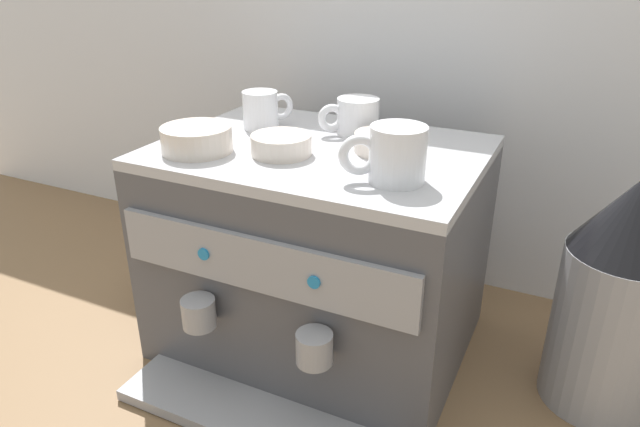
{
  "coord_description": "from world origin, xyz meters",
  "views": [
    {
      "loc": [
        0.41,
        -0.86,
        0.71
      ],
      "look_at": [
        0.0,
        0.0,
        0.27
      ],
      "focal_mm": 32.42,
      "sensor_mm": 36.0,
      "label": 1
    }
  ],
  "objects_px": {
    "ceramic_cup_0": "(394,154)",
    "ceramic_cup_1": "(262,110)",
    "coffee_grinder": "(618,296)",
    "milk_pitcher": "(163,262)",
    "ceramic_bowl_1": "(387,143)",
    "espresso_machine": "(319,251)",
    "ceramic_bowl_0": "(281,145)",
    "ceramic_bowl_2": "(197,140)",
    "ceramic_cup_2": "(356,116)"
  },
  "relations": [
    {
      "from": "ceramic_bowl_0",
      "to": "ceramic_bowl_2",
      "type": "xyz_separation_m",
      "value": [
        -0.14,
        -0.05,
        0.0
      ]
    },
    {
      "from": "ceramic_bowl_0",
      "to": "ceramic_bowl_1",
      "type": "xyz_separation_m",
      "value": [
        0.15,
        0.09,
        -0.0
      ]
    },
    {
      "from": "ceramic_cup_2",
      "to": "ceramic_bowl_1",
      "type": "bearing_deg",
      "value": -38.95
    },
    {
      "from": "milk_pitcher",
      "to": "espresso_machine",
      "type": "bearing_deg",
      "value": -2.96
    },
    {
      "from": "ceramic_bowl_2",
      "to": "ceramic_cup_1",
      "type": "bearing_deg",
      "value": 81.3
    },
    {
      "from": "espresso_machine",
      "to": "milk_pitcher",
      "type": "distance_m",
      "value": 0.42
    },
    {
      "from": "espresso_machine",
      "to": "ceramic_cup_2",
      "type": "distance_m",
      "value": 0.26
    },
    {
      "from": "espresso_machine",
      "to": "ceramic_bowl_2",
      "type": "bearing_deg",
      "value": -149.04
    },
    {
      "from": "ceramic_cup_0",
      "to": "ceramic_cup_2",
      "type": "xyz_separation_m",
      "value": [
        -0.14,
        0.2,
        -0.01
      ]
    },
    {
      "from": "ceramic_cup_0",
      "to": "espresso_machine",
      "type": "bearing_deg",
      "value": 150.69
    },
    {
      "from": "ceramic_cup_0",
      "to": "ceramic_cup_1",
      "type": "bearing_deg",
      "value": 153.43
    },
    {
      "from": "ceramic_bowl_0",
      "to": "milk_pitcher",
      "type": "bearing_deg",
      "value": 167.75
    },
    {
      "from": "espresso_machine",
      "to": "ceramic_cup_2",
      "type": "relative_size",
      "value": 5.45
    },
    {
      "from": "ceramic_cup_2",
      "to": "ceramic_bowl_2",
      "type": "bearing_deg",
      "value": -133.82
    },
    {
      "from": "ceramic_bowl_1",
      "to": "ceramic_cup_1",
      "type": "bearing_deg",
      "value": 173.22
    },
    {
      "from": "espresso_machine",
      "to": "ceramic_cup_2",
      "type": "height_order",
      "value": "ceramic_cup_2"
    },
    {
      "from": "ceramic_bowl_1",
      "to": "ceramic_bowl_2",
      "type": "xyz_separation_m",
      "value": [
        -0.29,
        -0.14,
        0.01
      ]
    },
    {
      "from": "ceramic_cup_2",
      "to": "ceramic_bowl_0",
      "type": "relative_size",
      "value": 1.0
    },
    {
      "from": "milk_pitcher",
      "to": "ceramic_bowl_0",
      "type": "bearing_deg",
      "value": -12.25
    },
    {
      "from": "ceramic_cup_1",
      "to": "milk_pitcher",
      "type": "xyz_separation_m",
      "value": [
        -0.25,
        -0.04,
        -0.37
      ]
    },
    {
      "from": "espresso_machine",
      "to": "ceramic_bowl_0",
      "type": "height_order",
      "value": "ceramic_bowl_0"
    },
    {
      "from": "ceramic_cup_1",
      "to": "ceramic_cup_2",
      "type": "relative_size",
      "value": 0.95
    },
    {
      "from": "espresso_machine",
      "to": "ceramic_bowl_1",
      "type": "relative_size",
      "value": 5.0
    },
    {
      "from": "espresso_machine",
      "to": "coffee_grinder",
      "type": "relative_size",
      "value": 1.34
    },
    {
      "from": "ceramic_bowl_2",
      "to": "ceramic_bowl_0",
      "type": "bearing_deg",
      "value": 19.56
    },
    {
      "from": "ceramic_cup_2",
      "to": "coffee_grinder",
      "type": "bearing_deg",
      "value": -5.43
    },
    {
      "from": "ceramic_cup_2",
      "to": "ceramic_bowl_0",
      "type": "xyz_separation_m",
      "value": [
        -0.07,
        -0.16,
        -0.02
      ]
    },
    {
      "from": "ceramic_cup_0",
      "to": "ceramic_cup_1",
      "type": "xyz_separation_m",
      "value": [
        -0.32,
        0.16,
        -0.01
      ]
    },
    {
      "from": "ceramic_bowl_0",
      "to": "ceramic_cup_1",
      "type": "bearing_deg",
      "value": 131.7
    },
    {
      "from": "espresso_machine",
      "to": "ceramic_bowl_0",
      "type": "bearing_deg",
      "value": -125.39
    },
    {
      "from": "ceramic_cup_1",
      "to": "ceramic_bowl_0",
      "type": "distance_m",
      "value": 0.17
    },
    {
      "from": "coffee_grinder",
      "to": "milk_pitcher",
      "type": "height_order",
      "value": "coffee_grinder"
    },
    {
      "from": "ceramic_cup_0",
      "to": "ceramic_cup_2",
      "type": "relative_size",
      "value": 1.19
    },
    {
      "from": "ceramic_bowl_1",
      "to": "coffee_grinder",
      "type": "xyz_separation_m",
      "value": [
        0.39,
        0.02,
        -0.21
      ]
    },
    {
      "from": "ceramic_cup_1",
      "to": "milk_pitcher",
      "type": "distance_m",
      "value": 0.45
    },
    {
      "from": "ceramic_bowl_2",
      "to": "ceramic_cup_0",
      "type": "bearing_deg",
      "value": 2.01
    },
    {
      "from": "espresso_machine",
      "to": "ceramic_bowl_2",
      "type": "distance_m",
      "value": 0.3
    },
    {
      "from": "ceramic_bowl_1",
      "to": "ceramic_bowl_2",
      "type": "relative_size",
      "value": 0.93
    },
    {
      "from": "espresso_machine",
      "to": "milk_pitcher",
      "type": "relative_size",
      "value": 4.24
    },
    {
      "from": "ceramic_bowl_0",
      "to": "ceramic_bowl_1",
      "type": "height_order",
      "value": "ceramic_bowl_0"
    },
    {
      "from": "ceramic_cup_1",
      "to": "ceramic_bowl_2",
      "type": "bearing_deg",
      "value": -98.7
    },
    {
      "from": "ceramic_cup_0",
      "to": "milk_pitcher",
      "type": "bearing_deg",
      "value": 168.63
    },
    {
      "from": "ceramic_cup_1",
      "to": "milk_pitcher",
      "type": "bearing_deg",
      "value": -170.07
    },
    {
      "from": "coffee_grinder",
      "to": "ceramic_cup_1",
      "type": "bearing_deg",
      "value": 179.42
    },
    {
      "from": "ceramic_cup_2",
      "to": "ceramic_bowl_1",
      "type": "relative_size",
      "value": 0.92
    },
    {
      "from": "ceramic_bowl_2",
      "to": "coffee_grinder",
      "type": "height_order",
      "value": "ceramic_bowl_2"
    },
    {
      "from": "milk_pitcher",
      "to": "ceramic_cup_2",
      "type": "bearing_deg",
      "value": 11.0
    },
    {
      "from": "ceramic_bowl_1",
      "to": "espresso_machine",
      "type": "bearing_deg",
      "value": -163.14
    },
    {
      "from": "ceramic_cup_1",
      "to": "ceramic_bowl_0",
      "type": "relative_size",
      "value": 0.96
    },
    {
      "from": "ceramic_bowl_2",
      "to": "coffee_grinder",
      "type": "xyz_separation_m",
      "value": [
        0.68,
        0.16,
        -0.21
      ]
    }
  ]
}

